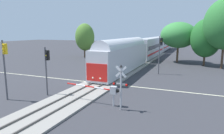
# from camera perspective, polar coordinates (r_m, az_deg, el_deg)

# --- Properties ---
(ground_plane) EXTENTS (220.00, 220.00, 0.00)m
(ground_plane) POSITION_cam_1_polar(r_m,az_deg,el_deg) (26.09, -2.79, -4.58)
(ground_plane) COLOR #333338
(road_centre_stripe) EXTENTS (44.00, 0.20, 0.01)m
(road_centre_stripe) POSITION_cam_1_polar(r_m,az_deg,el_deg) (26.08, -2.79, -4.58)
(road_centre_stripe) COLOR beige
(road_centre_stripe) RESTS_ON ground
(railway_track) EXTENTS (4.40, 80.00, 0.32)m
(railway_track) POSITION_cam_1_polar(r_m,az_deg,el_deg) (26.06, -2.79, -4.38)
(railway_track) COLOR gray
(railway_track) RESTS_ON ground
(commuter_train) EXTENTS (3.04, 63.22, 5.16)m
(commuter_train) POSITION_cam_1_polar(r_m,az_deg,el_deg) (52.04, 10.58, 5.58)
(commuter_train) COLOR silver
(commuter_train) RESTS_ON railway_track
(crossing_gate_near) EXTENTS (5.36, 0.40, 1.80)m
(crossing_gate_near) POSITION_cam_1_polar(r_m,az_deg,el_deg) (18.11, -1.16, -6.52)
(crossing_gate_near) COLOR #B7B7BC
(crossing_gate_near) RESTS_ON ground
(crossing_signal_mast) EXTENTS (1.36, 0.44, 3.88)m
(crossing_signal_mast) POSITION_cam_1_polar(r_m,az_deg,el_deg) (16.79, 2.48, -4.44)
(crossing_signal_mast) COLOR #B2B2B7
(crossing_signal_mast) RESTS_ON ground
(traffic_signal_near_left) EXTENTS (0.53, 0.38, 5.75)m
(traffic_signal_near_left) POSITION_cam_1_polar(r_m,az_deg,el_deg) (21.49, -27.93, 1.59)
(traffic_signal_near_left) COLOR #4C4C51
(traffic_signal_near_left) RESTS_ON ground
(traffic_signal_median) EXTENTS (0.53, 0.38, 4.99)m
(traffic_signal_median) POSITION_cam_1_polar(r_m,az_deg,el_deg) (21.55, -17.89, 0.95)
(traffic_signal_median) COLOR #4C4C51
(traffic_signal_median) RESTS_ON ground
(traffic_signal_far_side) EXTENTS (0.53, 0.38, 5.88)m
(traffic_signal_far_side) POSITION_cam_1_polar(r_m,az_deg,el_deg) (31.84, 13.38, 4.97)
(traffic_signal_far_side) COLOR #4C4C51
(traffic_signal_far_side) RESTS_ON ground
(pine_left_background) EXTENTS (4.85, 4.85, 8.57)m
(pine_left_background) POSITION_cam_1_polar(r_m,az_deg,el_deg) (52.40, -7.64, 8.31)
(pine_left_background) COLOR #4C3828
(pine_left_background) RESTS_ON ground
(elm_centre_background) EXTENTS (7.44, 7.44, 8.55)m
(elm_centre_background) POSITION_cam_1_polar(r_m,az_deg,el_deg) (45.70, 18.18, 8.52)
(elm_centre_background) COLOR brown
(elm_centre_background) RESTS_ON ground
(oak_far_right) EXTENTS (5.60, 5.60, 8.95)m
(oak_far_right) POSITION_cam_1_polar(r_m,az_deg,el_deg) (42.83, 24.86, 7.35)
(oak_far_right) COLOR #4C3828
(oak_far_right) RESTS_ON ground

